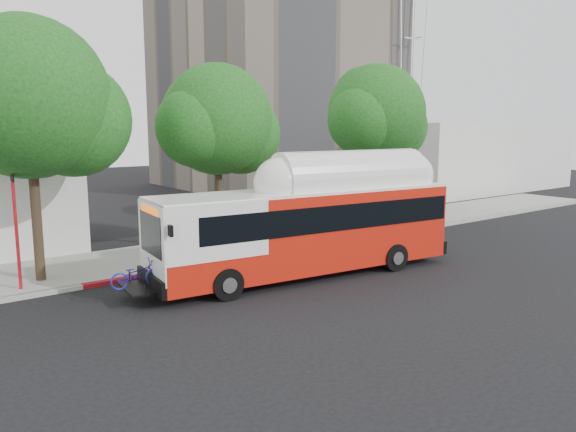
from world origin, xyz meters
The scene contains 10 objects.
ground centered at (0.00, 0.00, 0.00)m, with size 120.00×120.00×0.00m, color black.
sidewalk centered at (0.00, 6.50, 0.07)m, with size 60.00×5.00×0.15m, color gray.
curb_strip centered at (0.00, 3.90, 0.07)m, with size 60.00×0.30×0.15m, color gray.
red_curb_segment centered at (-3.00, 3.90, 0.08)m, with size 10.00×0.32×0.16m, color maroon.
street_tree_left centered at (-8.53, 5.56, 6.60)m, with size 6.67×5.80×9.74m.
street_tree_mid centered at (-0.59, 6.06, 5.91)m, with size 5.75×5.00×8.62m.
street_tree_right centered at (9.44, 5.86, 6.26)m, with size 6.21×5.40×9.18m.
horizon_block centered at (30.00, 16.00, 3.00)m, with size 20.00×12.00×6.00m, color silver.
transit_bus centered at (-0.28, 0.32, 1.83)m, with size 13.42×3.98×3.91m.
signal_pole centered at (-9.87, 4.68, 2.15)m, with size 0.12×0.40×4.19m.
Camera 1 is at (-13.92, -16.31, 5.92)m, focal length 35.00 mm.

